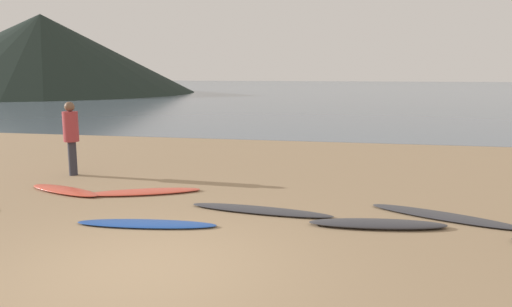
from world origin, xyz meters
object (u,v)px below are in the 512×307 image
surfboard_5 (260,210)px  surfboard_3 (144,192)px  surfboard_2 (65,190)px  surfboard_4 (146,224)px  surfboard_6 (378,224)px  person_0 (71,132)px  surfboard_7 (443,216)px

surfboard_5 → surfboard_3: bearing=168.9°
surfboard_2 → surfboard_5: surfboard_2 is taller
surfboard_4 → surfboard_6: size_ratio=1.05×
surfboard_4 → surfboard_6: 3.82m
surfboard_3 → surfboard_4: bearing=-87.7°
surfboard_5 → surfboard_6: 2.10m
person_0 → surfboard_4: bearing=-65.3°
person_0 → surfboard_7: bearing=-33.7°
surfboard_2 → surfboard_7: surfboard_2 is taller
surfboard_2 → surfboard_6: size_ratio=0.87×
surfboard_5 → person_0: person_0 is taller
surfboard_3 → surfboard_4: 2.23m
surfboard_2 → surfboard_4: bearing=-15.0°
surfboard_5 → surfboard_7: bearing=12.0°
surfboard_2 → surfboard_5: (4.33, -0.63, -0.01)m
surfboard_2 → surfboard_3: size_ratio=0.83×
surfboard_6 → surfboard_7: 1.36m
surfboard_7 → surfboard_6: bearing=-123.2°
surfboard_4 → surfboard_7: surfboard_7 is taller
surfboard_4 → person_0: (-3.41, 3.40, 1.03)m
surfboard_7 → person_0: (-8.30, 1.96, 1.03)m
surfboard_5 → surfboard_4: bearing=-138.9°
surfboard_2 → person_0: bearing=134.9°
surfboard_6 → surfboard_7: size_ratio=0.87×
surfboard_4 → person_0: size_ratio=1.31×
surfboard_3 → surfboard_6: 4.88m
surfboard_4 → surfboard_5: 2.06m
surfboard_7 → person_0: size_ratio=1.44×
surfboard_2 → surfboard_3: surfboard_2 is taller
surfboard_4 → surfboard_7: bearing=9.6°
surfboard_4 → surfboard_5: bearing=27.4°
surfboard_5 → surfboard_2: bearing=178.6°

